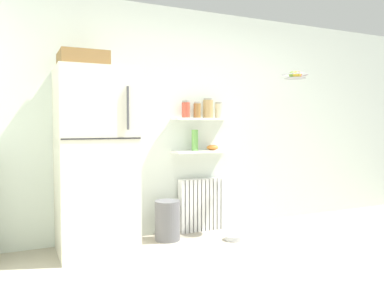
# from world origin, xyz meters

# --- Properties ---
(ground_plane) EXTENTS (7.04, 7.04, 0.00)m
(ground_plane) POSITION_xyz_m (0.00, 0.50, 0.00)
(ground_plane) COLOR #B2A893
(back_wall) EXTENTS (7.04, 0.10, 2.60)m
(back_wall) POSITION_xyz_m (0.00, 2.05, 1.30)
(back_wall) COLOR silver
(back_wall) RESTS_ON ground_plane
(refrigerator) EXTENTS (0.73, 0.67, 1.95)m
(refrigerator) POSITION_xyz_m (-1.24, 1.68, 0.93)
(refrigerator) COLOR silver
(refrigerator) RESTS_ON ground_plane
(radiator) EXTENTS (0.56, 0.12, 0.62)m
(radiator) POSITION_xyz_m (0.04, 1.92, 0.31)
(radiator) COLOR white
(radiator) RESTS_ON ground_plane
(wall_shelf_lower) EXTENTS (0.71, 0.22, 0.02)m
(wall_shelf_lower) POSITION_xyz_m (0.04, 1.89, 0.94)
(wall_shelf_lower) COLOR white
(wall_shelf_upper) EXTENTS (0.71, 0.22, 0.02)m
(wall_shelf_upper) POSITION_xyz_m (0.04, 1.89, 1.32)
(wall_shelf_upper) COLOR white
(storage_jar_0) EXTENTS (0.09, 0.09, 0.19)m
(storage_jar_0) POSITION_xyz_m (-0.17, 1.89, 1.43)
(storage_jar_0) COLOR #C64C38
(storage_jar_0) RESTS_ON wall_shelf_upper
(storage_jar_1) EXTENTS (0.08, 0.08, 0.19)m
(storage_jar_1) POSITION_xyz_m (-0.03, 1.89, 1.43)
(storage_jar_1) COLOR olive
(storage_jar_1) RESTS_ON wall_shelf_upper
(storage_jar_2) EXTENTS (0.12, 0.12, 0.23)m
(storage_jar_2) POSITION_xyz_m (0.11, 1.89, 1.45)
(storage_jar_2) COLOR tan
(storage_jar_2) RESTS_ON wall_shelf_upper
(storage_jar_3) EXTENTS (0.09, 0.09, 0.19)m
(storage_jar_3) POSITION_xyz_m (0.25, 1.89, 1.43)
(storage_jar_3) COLOR beige
(storage_jar_3) RESTS_ON wall_shelf_upper
(vase) EXTENTS (0.08, 0.08, 0.24)m
(vase) POSITION_xyz_m (-0.06, 1.89, 1.08)
(vase) COLOR #66A84C
(vase) RESTS_ON wall_shelf_lower
(shelf_bowl) EXTENTS (0.14, 0.14, 0.06)m
(shelf_bowl) POSITION_xyz_m (0.17, 1.89, 0.99)
(shelf_bowl) COLOR orange
(shelf_bowl) RESTS_ON wall_shelf_lower
(trash_bin) EXTENTS (0.27, 0.27, 0.43)m
(trash_bin) POSITION_xyz_m (-0.47, 1.73, 0.22)
(trash_bin) COLOR slate
(trash_bin) RESTS_ON ground_plane
(pet_food_bowl) EXTENTS (0.20, 0.20, 0.05)m
(pet_food_bowl) POSITION_xyz_m (0.19, 1.42, 0.03)
(pet_food_bowl) COLOR #B7B7BC
(pet_food_bowl) RESTS_ON ground_plane
(hanging_fruit_basket) EXTENTS (0.30, 0.30, 0.09)m
(hanging_fruit_basket) POSITION_xyz_m (1.02, 1.43, 1.83)
(hanging_fruit_basket) COLOR #B2B2B7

